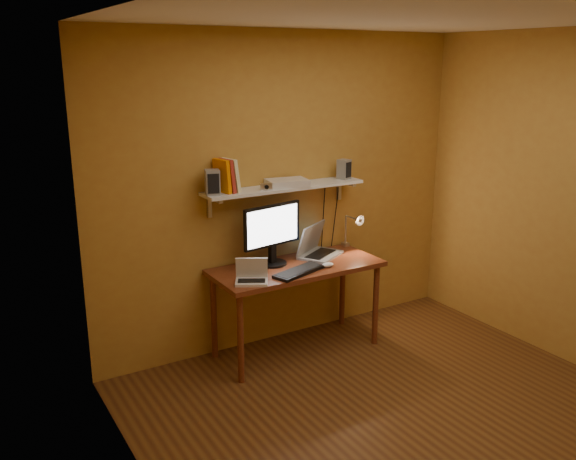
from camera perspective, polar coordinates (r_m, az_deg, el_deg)
room at (r=3.86m, az=11.99°, el=-0.62°), size 3.44×3.24×2.64m
desk at (r=4.98m, az=0.83°, el=-4.27°), size 1.40×0.60×0.75m
wall_shelf at (r=4.95m, az=-0.32°, el=3.98°), size 1.40×0.25×0.21m
monitor at (r=4.90m, az=-1.48°, el=-0.13°), size 0.55×0.27×0.50m
laptop at (r=5.19m, az=2.64°, el=-1.62°), size 0.46×0.42×0.27m
netbook at (r=4.58m, az=-3.43°, el=-4.27°), size 0.29×0.27×0.18m
keyboard at (r=4.77m, az=1.04°, el=-3.90°), size 0.49×0.29×0.02m
mouse at (r=4.92m, az=3.74°, el=-3.27°), size 0.10×0.07×0.04m
desk_lamp at (r=5.35m, az=6.16°, el=0.36°), size 0.09×0.23×0.38m
speaker_left at (r=4.63m, az=-7.08°, el=4.45°), size 0.13×0.13×0.19m
speaker_right at (r=5.25m, az=5.26°, el=5.69°), size 0.12×0.12×0.17m
books at (r=4.70m, az=-5.78°, el=5.08°), size 0.17×0.19×0.26m
shelf_camera at (r=4.78m, az=-2.05°, el=4.08°), size 0.10×0.06×0.06m
router at (r=4.94m, az=-0.10°, el=4.46°), size 0.36×0.27×0.05m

